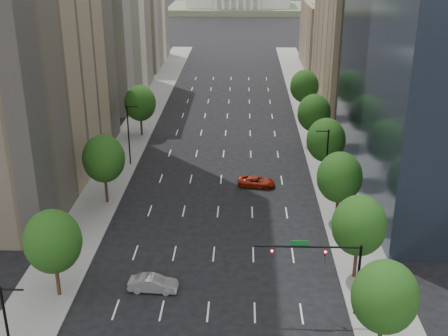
# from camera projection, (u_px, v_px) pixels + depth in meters

# --- Properties ---
(sidewalk_left) EXTENTS (6.00, 200.00, 0.15)m
(sidewalk_left) POSITION_uv_depth(u_px,v_px,m) (110.00, 177.00, 79.40)
(sidewalk_left) COLOR slate
(sidewalk_left) RESTS_ON ground
(sidewalk_right) EXTENTS (6.00, 200.00, 0.15)m
(sidewalk_right) POSITION_uv_depth(u_px,v_px,m) (334.00, 180.00, 78.41)
(sidewalk_right) COLOR slate
(sidewalk_right) RESTS_ON ground
(midrise_cream_left) EXTENTS (14.00, 30.00, 35.00)m
(midrise_cream_left) POSITION_uv_depth(u_px,v_px,m) (103.00, 10.00, 112.95)
(midrise_cream_left) COLOR beige
(midrise_cream_left) RESTS_ON ground
(filler_left) EXTENTS (14.00, 26.00, 18.00)m
(filler_left) POSITION_uv_depth(u_px,v_px,m) (135.00, 29.00, 146.70)
(filler_left) COLOR beige
(filler_left) RESTS_ON ground
(parking_tan_right) EXTENTS (14.00, 30.00, 30.00)m
(parking_tan_right) POSITION_uv_depth(u_px,v_px,m) (360.00, 27.00, 109.53)
(parking_tan_right) COLOR #8C7759
(parking_tan_right) RESTS_ON ground
(filler_right) EXTENTS (14.00, 26.00, 16.00)m
(filler_right) POSITION_uv_depth(u_px,v_px,m) (333.00, 36.00, 142.71)
(filler_right) COLOR #8C7759
(filler_right) RESTS_ON ground
(tree_right_0) EXTENTS (5.20, 5.20, 8.39)m
(tree_right_0) POSITION_uv_depth(u_px,v_px,m) (385.00, 297.00, 44.06)
(tree_right_0) COLOR #382316
(tree_right_0) RESTS_ON ground
(tree_right_1) EXTENTS (5.20, 5.20, 8.75)m
(tree_right_1) POSITION_uv_depth(u_px,v_px,m) (359.00, 226.00, 54.10)
(tree_right_1) COLOR #382316
(tree_right_1) RESTS_ON ground
(tree_right_2) EXTENTS (5.20, 5.20, 8.61)m
(tree_right_2) POSITION_uv_depth(u_px,v_px,m) (339.00, 177.00, 65.27)
(tree_right_2) COLOR #382316
(tree_right_2) RESTS_ON ground
(tree_right_3) EXTENTS (5.20, 5.20, 8.89)m
(tree_right_3) POSITION_uv_depth(u_px,v_px,m) (326.00, 140.00, 76.27)
(tree_right_3) COLOR #382316
(tree_right_3) RESTS_ON ground
(tree_right_4) EXTENTS (5.20, 5.20, 8.46)m
(tree_right_4) POSITION_uv_depth(u_px,v_px,m) (314.00, 113.00, 89.40)
(tree_right_4) COLOR #382316
(tree_right_4) RESTS_ON ground
(tree_right_5) EXTENTS (5.20, 5.20, 8.75)m
(tree_right_5) POSITION_uv_depth(u_px,v_px,m) (304.00, 86.00, 104.10)
(tree_right_5) COLOR #382316
(tree_right_5) RESTS_ON ground
(tree_left_0) EXTENTS (5.20, 5.20, 8.75)m
(tree_left_0) POSITION_uv_depth(u_px,v_px,m) (53.00, 241.00, 51.29)
(tree_left_0) COLOR #382316
(tree_left_0) RESTS_ON ground
(tree_left_1) EXTENTS (5.20, 5.20, 8.97)m
(tree_left_1) POSITION_uv_depth(u_px,v_px,m) (104.00, 159.00, 69.73)
(tree_left_1) COLOR #382316
(tree_left_1) RESTS_ON ground
(tree_left_2) EXTENTS (5.20, 5.20, 8.68)m
(tree_left_2) POSITION_uv_depth(u_px,v_px,m) (140.00, 103.00, 93.91)
(tree_left_2) COLOR #382316
(tree_left_2) RESTS_ON ground
(streetlight_rn) EXTENTS (1.70, 0.20, 9.00)m
(streetlight_rn) POSITION_uv_depth(u_px,v_px,m) (326.00, 161.00, 72.05)
(streetlight_rn) COLOR black
(streetlight_rn) RESTS_ON ground
(streetlight_ln) EXTENTS (1.70, 0.20, 9.00)m
(streetlight_ln) POSITION_uv_depth(u_px,v_px,m) (129.00, 133.00, 82.17)
(streetlight_ln) COLOR black
(streetlight_ln) RESTS_ON ground
(traffic_signal) EXTENTS (9.12, 0.40, 7.38)m
(traffic_signal) POSITION_uv_depth(u_px,v_px,m) (330.00, 264.00, 48.87)
(traffic_signal) COLOR black
(traffic_signal) RESTS_ON ground
(foothills) EXTENTS (720.00, 413.00, 263.00)m
(foothills) POSITION_uv_depth(u_px,v_px,m) (275.00, 7.00, 591.45)
(foothills) COLOR olive
(foothills) RESTS_ON ground
(car_silver) EXTENTS (4.72, 1.86, 1.53)m
(car_silver) POSITION_uv_depth(u_px,v_px,m) (153.00, 284.00, 53.92)
(car_silver) COLOR #949499
(car_silver) RESTS_ON ground
(car_red_far) EXTENTS (5.21, 2.92, 1.38)m
(car_red_far) POSITION_uv_depth(u_px,v_px,m) (256.00, 182.00, 76.47)
(car_red_far) COLOR maroon
(car_red_far) RESTS_ON ground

